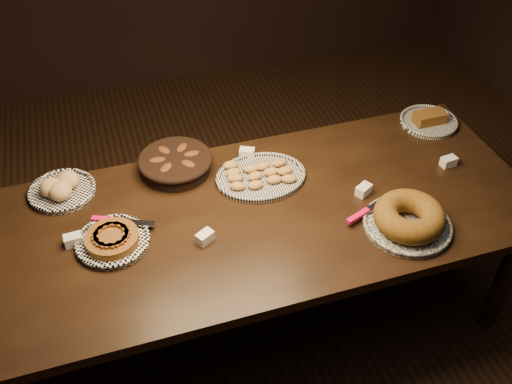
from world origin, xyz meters
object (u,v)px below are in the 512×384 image
object	(u,v)px
apple_tart_plate	(112,240)
madeleine_platter	(260,176)
buffet_table	(261,224)
bundt_cake_plate	(409,219)

from	to	relation	value
apple_tart_plate	madeleine_platter	distance (m)	0.72
apple_tart_plate	madeleine_platter	size ratio (longest dim) A/B	0.81
madeleine_platter	buffet_table	bearing A→B (deg)	-99.45
bundt_cake_plate	apple_tart_plate	bearing A→B (deg)	-179.59
buffet_table	apple_tart_plate	bearing A→B (deg)	179.66
madeleine_platter	bundt_cake_plate	bearing A→B (deg)	-37.48
buffet_table	bundt_cake_plate	size ratio (longest dim) A/B	5.68
apple_tart_plate	bundt_cake_plate	bearing A→B (deg)	6.16
apple_tart_plate	bundt_cake_plate	world-z (taller)	bundt_cake_plate
madeleine_platter	bundt_cake_plate	distance (m)	0.68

